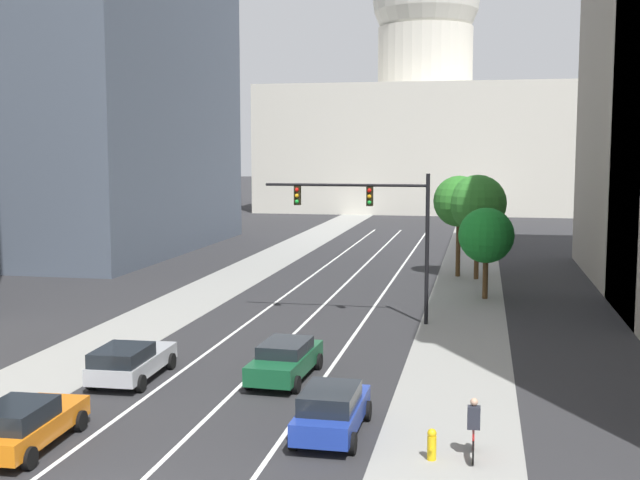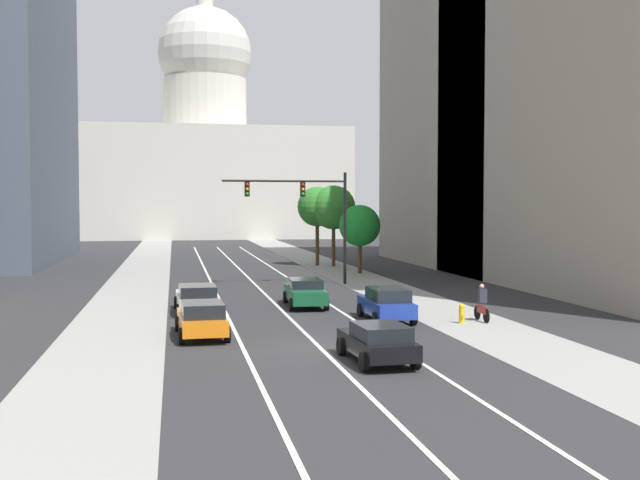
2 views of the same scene
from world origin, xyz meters
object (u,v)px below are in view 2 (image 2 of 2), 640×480
Objects in this scene: car_blue at (387,303)px; car_green at (305,292)px; car_silver at (197,298)px; traffic_signal_mast at (308,205)px; capitol_building at (206,161)px; street_tree_far_right at (360,226)px; fire_hydrant at (462,313)px; street_tree_mid_right at (317,207)px; cyclist at (482,303)px; car_orange at (202,319)px; car_black at (378,341)px; street_tree_near_right at (333,208)px.

car_green is at bearing 27.07° from car_blue.
traffic_signal_mast reaches higher than car_silver.
street_tree_far_right is at bearing -83.01° from capitol_building.
street_tree_mid_right is at bearing 90.55° from fire_hydrant.
capitol_building is 10.31× the size of car_blue.
car_green is at bearing 46.51° from cyclist.
capitol_building reaches higher than car_blue.
car_orange reaches higher than car_green.
traffic_signal_mast is at bearing -124.98° from street_tree_far_right.
car_blue is 0.63× the size of street_tree_mid_right.
capitol_building is at bearing 96.99° from street_tree_far_right.
cyclist is at bearing -87.49° from street_tree_mid_right.
street_tree_far_right is at bearing -28.19° from car_orange.
car_orange is at bearing 178.20° from car_silver.
capitol_building is at bearing 3.49° from car_green.
capitol_building is 10.69× the size of car_black.
street_tree_near_right reaches higher than car_orange.
car_orange is at bearing -115.86° from street_tree_far_right.
street_tree_near_right is at bearing -26.55° from car_silver.
car_green is at bearing -77.96° from car_silver.
car_silver is 0.66× the size of street_tree_near_right.
capitol_building is 80.37m from traffic_signal_mast.
street_tree_far_right is at bearing -85.51° from street_tree_near_right.
traffic_signal_mast is at bearing -107.85° from street_tree_near_right.
traffic_signal_mast reaches higher than car_black.
fire_hydrant is 34.06m from street_tree_mid_right.
street_tree_mid_right reaches higher than car_black.
car_orange is (-4.24, -99.31, -11.92)m from capitol_building.
street_tree_far_right reaches higher than car_silver.
car_black is at bearing -158.62° from car_silver.
car_blue is 2.54× the size of cyclist.
car_blue is at bearing 76.65° from cyclist.
traffic_signal_mast is at bearing -34.08° from car_silver.
cyclist is (7.08, -6.61, 0.08)m from car_green.
car_orange is at bearing -92.45° from capitol_building.
car_black is at bearing -89.23° from capitol_building.
street_tree_mid_right is at bearing 77.38° from traffic_signal_mast.
fire_hydrant is 0.13× the size of street_tree_mid_right.
car_blue is 3.42m from fire_hydrant.
street_tree_mid_right is at bearing 2.05° from cyclist.
capitol_building is 49.41× the size of fire_hydrant.
cyclist is (1.14, 0.42, 0.39)m from fire_hydrant.
street_tree_mid_right is at bearing -20.08° from car_orange.
fire_hydrant is at bearing -117.68° from car_silver.
street_tree_near_right is (-0.21, 32.38, 4.24)m from cyclist.
traffic_signal_mast reaches higher than car_blue.
car_black is 41.96m from street_tree_mid_right.
car_blue is at bearing -87.48° from capitol_building.
cyclist is (7.07, 8.03, 0.13)m from car_black.
car_silver is 5.11× the size of fire_hydrant.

